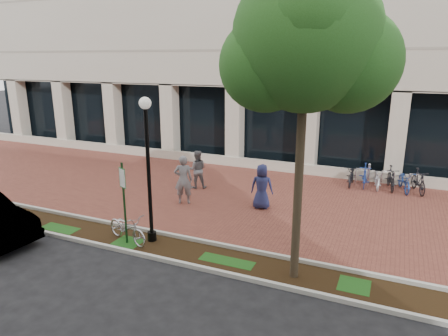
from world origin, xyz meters
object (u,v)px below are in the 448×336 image
at_px(bollard, 369,174).
at_px(bike_rack_cluster, 384,178).
at_px(parking_sign, 123,194).
at_px(pedestrian_left, 183,180).
at_px(lamppost, 148,163).
at_px(locked_bicycle, 127,228).
at_px(street_tree, 308,48).
at_px(pedestrian_right, 262,187).
at_px(pedestrian_mid, 197,169).

height_order(bollard, bike_rack_cluster, bike_rack_cluster).
bearing_deg(parking_sign, pedestrian_left, 115.15).
relative_size(lamppost, locked_bicycle, 2.51).
height_order(lamppost, street_tree, street_tree).
xyz_separation_m(lamppost, pedestrian_right, (2.28, 4.10, -1.68)).
distance_m(lamppost, pedestrian_left, 3.81).
relative_size(lamppost, pedestrian_mid, 2.65).
relative_size(lamppost, pedestrian_left, 2.30).
bearing_deg(locked_bicycle, pedestrian_left, 18.81).
relative_size(locked_bicycle, pedestrian_right, 1.03).
bearing_deg(lamppost, pedestrian_left, 102.13).
height_order(locked_bicycle, pedestrian_right, pedestrian_right).
relative_size(pedestrian_mid, bike_rack_cluster, 0.48).
distance_m(locked_bicycle, pedestrian_mid, 5.75).
relative_size(street_tree, pedestrian_mid, 4.53).
distance_m(pedestrian_mid, pedestrian_right, 3.64).
relative_size(pedestrian_left, pedestrian_right, 1.12).
xyz_separation_m(parking_sign, locked_bicycle, (-0.04, 0.12, -1.18)).
distance_m(parking_sign, pedestrian_left, 3.93).
bearing_deg(pedestrian_left, bollard, -162.78).
relative_size(street_tree, locked_bicycle, 4.30).
xyz_separation_m(locked_bicycle, bike_rack_cluster, (7.14, 8.93, 0.01)).
height_order(lamppost, bollard, lamppost).
bearing_deg(pedestrian_right, bollard, -136.18).
bearing_deg(lamppost, street_tree, -3.61).
height_order(street_tree, pedestrian_mid, street_tree).
height_order(street_tree, bike_rack_cluster, street_tree).
height_order(parking_sign, pedestrian_left, parking_sign).
bearing_deg(street_tree, pedestrian_mid, 136.00).
height_order(lamppost, locked_bicycle, lamppost).
bearing_deg(bike_rack_cluster, bollard, 140.97).
height_order(parking_sign, street_tree, street_tree).
xyz_separation_m(lamppost, pedestrian_left, (-0.73, 3.39, -1.57)).
bearing_deg(locked_bicycle, lamppost, -43.23).
xyz_separation_m(parking_sign, pedestrian_right, (2.90, 4.59, -0.78)).
relative_size(locked_bicycle, pedestrian_left, 0.92).
bearing_deg(bike_rack_cluster, pedestrian_left, -151.27).
xyz_separation_m(street_tree, locked_bicycle, (-5.37, -0.07, -5.35)).
bearing_deg(street_tree, bike_rack_cluster, 78.72).
distance_m(parking_sign, street_tree, 6.78).
height_order(pedestrian_left, pedestrian_mid, pedestrian_left).
bearing_deg(street_tree, pedestrian_left, 145.87).
distance_m(pedestrian_left, pedestrian_mid, 2.01).
bearing_deg(bollard, pedestrian_mid, -152.46).
relative_size(parking_sign, bollard, 2.65).
height_order(pedestrian_left, pedestrian_right, pedestrian_left).
bearing_deg(bike_rack_cluster, lamppost, -134.04).
distance_m(parking_sign, bike_rack_cluster, 11.56).
bearing_deg(bollard, pedestrian_right, -125.93).
bearing_deg(lamppost, pedestrian_right, 60.89).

